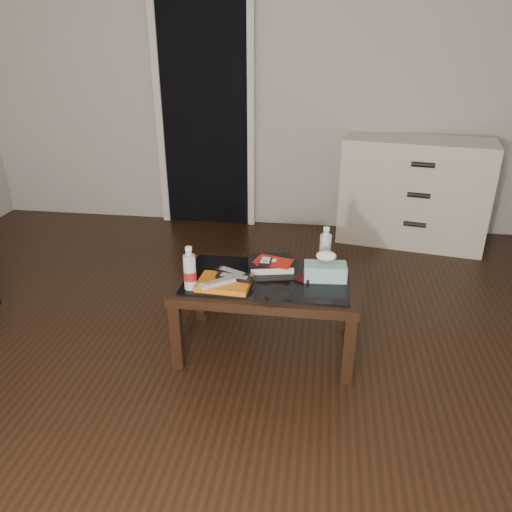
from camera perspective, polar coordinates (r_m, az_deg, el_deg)
The scene contains 17 objects.
ground at distance 2.75m, azimuth -8.76°, elevation -14.66°, with size 5.00×5.00×0.00m, color black.
room_shell at distance 2.14m, azimuth -11.73°, elevation 21.31°, with size 5.00×5.00×5.00m.
doorway at distance 4.67m, azimuth -5.83°, elevation 15.87°, with size 0.90×0.08×2.07m.
coffee_table at distance 2.81m, azimuth 1.27°, elevation -3.63°, with size 1.00×0.60×0.46m.
dresser at distance 4.50m, azimuth 17.53°, elevation 7.02°, with size 1.27×0.70×0.90m.
magazines at distance 2.69m, azimuth -3.64°, elevation -3.11°, with size 0.28×0.21×0.03m, color #D46413.
remote_silver at distance 2.64m, azimuth -4.46°, elevation -3.02°, with size 0.20×0.05×0.02m, color #A8A8AD.
remote_black_front at distance 2.69m, azimuth -2.50°, elevation -2.45°, with size 0.20×0.05×0.02m, color black.
remote_black_back at distance 2.74m, azimuth -2.74°, elevation -1.87°, with size 0.20×0.05×0.02m, color black.
textbook at distance 2.88m, azimuth 1.73°, elevation -0.88°, with size 0.25×0.20×0.05m, color black.
dvd_mailers at distance 2.86m, azimuth 1.82°, elevation -0.55°, with size 0.19×0.14×0.01m, color red.
ipod at distance 2.83m, azimuth 1.09°, elevation -0.57°, with size 0.06×0.10×0.02m, color black.
flip_phone at distance 2.75m, azimuth 5.49°, elevation -2.56°, with size 0.09×0.05×0.02m, color black.
wallet at distance 2.57m, azimuth 2.57°, elevation -4.61°, with size 0.12×0.07×0.02m, color black.
water_bottle_left at distance 2.64m, azimuth -7.59°, elevation -1.35°, with size 0.07×0.07×0.24m, color #B8BFC3.
water_bottle_right at distance 2.90m, azimuth 7.94°, elevation 1.09°, with size 0.07×0.07×0.24m, color silver.
tissue_box at distance 2.77m, azimuth 7.91°, elevation -1.78°, with size 0.23×0.12×0.09m, color #226E7D.
Camera 1 is at (0.69, -2.02, 1.73)m, focal length 35.00 mm.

